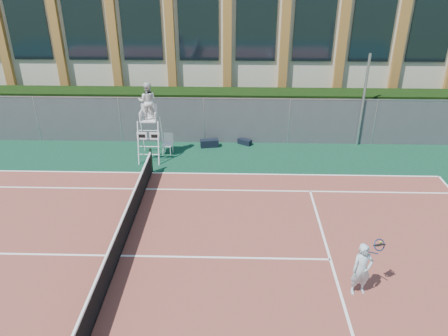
{
  "coord_description": "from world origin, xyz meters",
  "views": [
    {
      "loc": [
        3.48,
        -10.57,
        8.47
      ],
      "look_at": [
        3.1,
        3.0,
        1.56
      ],
      "focal_mm": 35.0,
      "sensor_mm": 36.0,
      "label": 1
    }
  ],
  "objects_px": {
    "steel_pole": "(363,101)",
    "umpire_chair": "(148,103)",
    "tennis_player": "(362,269)",
    "plastic_chair": "(168,142)"
  },
  "relations": [
    {
      "from": "steel_pole",
      "to": "umpire_chair",
      "type": "relative_size",
      "value": 1.25
    },
    {
      "from": "umpire_chair",
      "to": "plastic_chair",
      "type": "bearing_deg",
      "value": 33.05
    },
    {
      "from": "steel_pole",
      "to": "umpire_chair",
      "type": "distance_m",
      "value": 9.7
    },
    {
      "from": "umpire_chair",
      "to": "tennis_player",
      "type": "bearing_deg",
      "value": -49.7
    },
    {
      "from": "steel_pole",
      "to": "tennis_player",
      "type": "xyz_separation_m",
      "value": [
        -2.41,
        -10.08,
        -1.35
      ]
    },
    {
      "from": "plastic_chair",
      "to": "steel_pole",
      "type": "bearing_deg",
      "value": 7.75
    },
    {
      "from": "steel_pole",
      "to": "tennis_player",
      "type": "distance_m",
      "value": 10.45
    },
    {
      "from": "umpire_chair",
      "to": "steel_pole",
      "type": "bearing_deg",
      "value": 9.82
    },
    {
      "from": "steel_pole",
      "to": "tennis_player",
      "type": "height_order",
      "value": "steel_pole"
    },
    {
      "from": "steel_pole",
      "to": "plastic_chair",
      "type": "height_order",
      "value": "steel_pole"
    }
  ]
}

